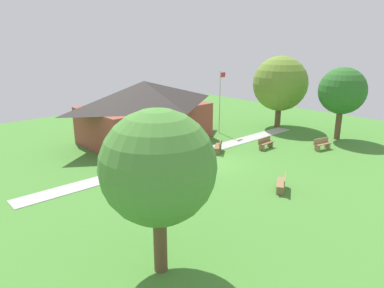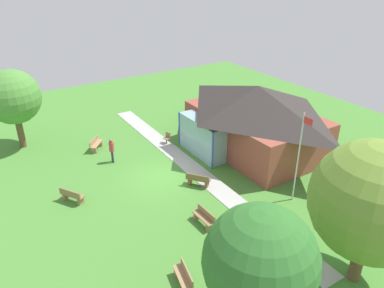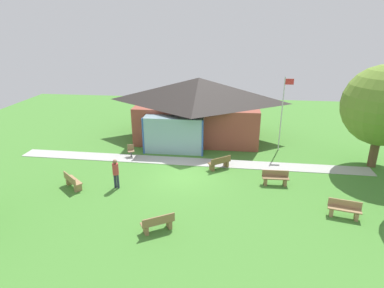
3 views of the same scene
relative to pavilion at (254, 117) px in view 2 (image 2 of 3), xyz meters
The scene contains 14 objects.
ground_plane 7.82m from the pavilion, 90.67° to the right, with size 44.00×44.00×0.00m, color #478433.
pavilion is the anchor object (origin of this frame).
footpath 5.77m from the pavilion, 90.96° to the right, with size 23.48×1.30×0.03m, color #ADADA8.
flagpole 6.66m from the pavilion, 20.12° to the right, with size 0.64×0.08×5.37m.
bench_front_center 13.24m from the pavilion, 91.91° to the right, with size 1.51×1.15×0.84m.
bench_mid_right 9.72m from the pavilion, 56.02° to the right, with size 1.51×0.47×0.84m.
bench_mid_left 11.59m from the pavilion, 122.30° to the right, with size 1.42×1.31×0.84m.
bench_rear_near_path 6.75m from the pavilion, 71.46° to the right, with size 1.46×1.26×0.84m.
bench_lawn_far_right 13.78m from the pavilion, 53.05° to the right, with size 1.56×0.76×0.84m.
patio_chair_west 6.68m from the pavilion, 131.05° to the right, with size 0.57×0.57×0.86m.
visitor_strolling_lawn 10.13m from the pavilion, 111.21° to the right, with size 0.34×0.34×1.74m.
tree_far_east 15.75m from the pavilion, 40.93° to the right, with size 3.72×3.72×5.84m.
tree_east_hedge 12.78m from the pavilion, 20.67° to the right, with size 4.96×4.96×6.52m.
tree_lawn_corner 17.00m from the pavilion, 123.99° to the right, with size 3.86×3.86×5.80m.
Camera 2 is at (18.24, -9.45, 12.45)m, focal length 34.86 mm.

